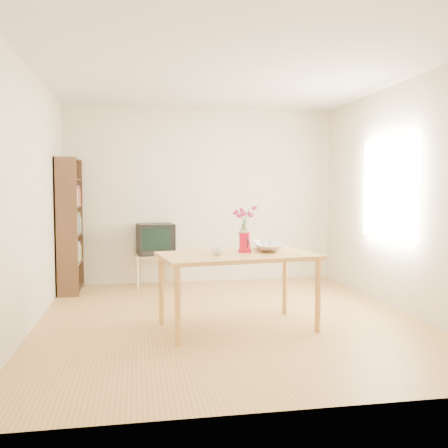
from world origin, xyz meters
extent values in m
plane|color=#AA7B3C|center=(0.00, 0.00, 0.00)|extent=(4.50, 4.50, 0.00)
plane|color=white|center=(0.00, 0.00, 2.60)|extent=(4.50, 4.50, 0.00)
plane|color=#F1E2C2|center=(0.00, 2.25, 1.30)|extent=(4.00, 0.00, 4.00)
plane|color=#F1E2C2|center=(0.00, -2.25, 1.30)|extent=(4.00, 0.00, 4.00)
plane|color=#F1E2C2|center=(-2.00, 0.00, 1.30)|extent=(0.00, 4.50, 4.50)
plane|color=#F1E2C2|center=(2.00, 0.00, 1.30)|extent=(0.00, 4.50, 4.50)
plane|color=white|center=(1.98, 0.30, 1.40)|extent=(0.00, 1.30, 1.30)
cube|color=#C08741|center=(0.02, -0.37, 0.73)|extent=(1.62, 1.07, 0.04)
cylinder|color=#C08741|center=(-0.62, -0.84, 0.35)|extent=(0.06, 0.06, 0.71)
cylinder|color=#C08741|center=(0.76, -0.64, 0.35)|extent=(0.06, 0.06, 0.71)
cylinder|color=#C08741|center=(-0.72, -0.10, 0.35)|extent=(0.06, 0.06, 0.71)
cylinder|color=#C08741|center=(0.65, 0.10, 0.35)|extent=(0.06, 0.06, 0.71)
cube|color=#D6B678|center=(-0.70, 1.97, 0.45)|extent=(0.60, 0.45, 0.03)
cylinder|color=#D6B678|center=(-0.96, 1.78, 0.22)|extent=(0.04, 0.04, 0.43)
cylinder|color=#D6B678|center=(-0.44, 1.78, 0.22)|extent=(0.04, 0.04, 0.43)
cylinder|color=#D6B678|center=(-0.96, 2.15, 0.22)|extent=(0.04, 0.04, 0.43)
cylinder|color=#D6B678|center=(-0.44, 2.15, 0.22)|extent=(0.04, 0.04, 0.43)
cube|color=#311D10|center=(-1.85, 1.41, 0.90)|extent=(0.28, 0.02, 1.80)
cube|color=#311D10|center=(-1.85, 2.09, 0.90)|extent=(0.28, 0.03, 1.80)
cube|color=#311D10|center=(-1.98, 1.75, 0.90)|extent=(0.02, 0.70, 1.80)
cube|color=#311D10|center=(-1.85, 1.75, 0.04)|extent=(0.27, 0.65, 0.02)
cube|color=#311D10|center=(-1.85, 1.75, 0.40)|extent=(0.27, 0.65, 0.02)
cube|color=#311D10|center=(-1.85, 1.75, 0.78)|extent=(0.27, 0.65, 0.02)
cube|color=#311D10|center=(-1.85, 1.75, 1.16)|extent=(0.27, 0.65, 0.02)
cube|color=#311D10|center=(-1.85, 1.75, 1.52)|extent=(0.27, 0.65, 0.02)
cube|color=#311D10|center=(-1.85, 1.75, 1.78)|extent=(0.27, 0.65, 0.02)
cylinder|color=red|center=(0.12, -0.25, 0.84)|extent=(0.11, 0.11, 0.19)
cylinder|color=red|center=(0.12, -0.25, 0.76)|extent=(0.13, 0.13, 0.02)
cylinder|color=red|center=(0.12, -0.25, 0.94)|extent=(0.12, 0.12, 0.01)
cone|color=red|center=(0.11, -0.30, 0.92)|extent=(0.05, 0.07, 0.06)
torus|color=black|center=(0.12, -0.18, 0.85)|extent=(0.02, 0.10, 0.10)
imported|color=white|center=(-0.20, -0.48, 0.79)|extent=(0.13, 0.13, 0.09)
imported|color=white|center=(0.40, -0.08, 0.97)|extent=(0.51, 0.51, 0.43)
imported|color=white|center=(0.36, -0.08, 0.92)|extent=(0.10, 0.10, 0.06)
imported|color=white|center=(0.45, -0.06, 0.92)|extent=(0.08, 0.08, 0.07)
cube|color=black|center=(-0.70, 1.97, 0.68)|extent=(0.55, 0.51, 0.44)
cube|color=black|center=(-0.70, 2.05, 0.70)|extent=(0.38, 0.29, 0.31)
cube|color=black|center=(-0.70, 1.73, 0.70)|extent=(0.39, 0.05, 0.31)
camera|label=1|loc=(-0.97, -5.17, 1.39)|focal=40.00mm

